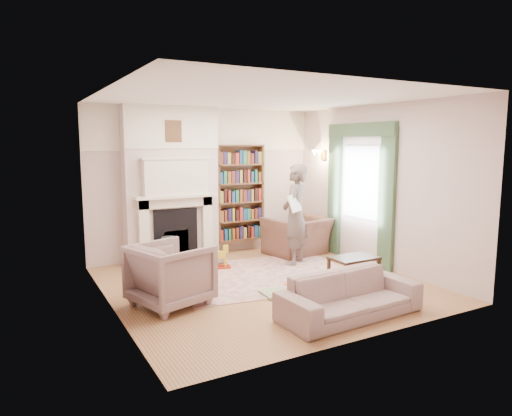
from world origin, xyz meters
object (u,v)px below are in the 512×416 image
armchair_reading (297,236)px  armchair_left (171,274)px  bookcase (239,193)px  paraffin_heater (169,253)px  rocking_horse (217,257)px  coffee_table (354,271)px  sofa (350,295)px  man_reading (295,215)px

armchair_reading → armchair_left: 3.44m
bookcase → paraffin_heater: bearing=-161.7°
bookcase → rocking_horse: bearing=-133.5°
armchair_reading → coffee_table: (-0.37, -2.09, -0.13)m
coffee_table → sofa: bearing=-133.0°
bookcase → armchair_reading: bookcase is taller
man_reading → armchair_left: bearing=-16.7°
man_reading → rocking_horse: (-1.36, 0.37, -0.69)m
armchair_reading → coffee_table: 2.13m
armchair_reading → man_reading: man_reading is taller
bookcase → coffee_table: (0.50, -2.84, -0.95)m
armchair_left → sofa: armchair_left is taller
sofa → man_reading: bearing=69.2°
sofa → armchair_left: bearing=138.4°
armchair_left → man_reading: 2.82m
bookcase → man_reading: size_ratio=1.03×
man_reading → rocking_horse: 1.57m
rocking_horse → armchair_reading: bearing=23.8°
armchair_left → paraffin_heater: (0.55, 1.78, -0.15)m
sofa → rocking_horse: (-0.57, 2.80, -0.07)m
armchair_reading → armchair_left: size_ratio=1.19×
armchair_left → paraffin_heater: 1.87m
armchair_reading → paraffin_heater: bearing=-13.7°
paraffin_heater → rocking_horse: (0.70, -0.44, -0.07)m
man_reading → rocking_horse: bearing=-52.1°
man_reading → paraffin_heater: (-2.06, 0.81, -0.62)m
coffee_table → man_reading: bearing=92.7°
bookcase → armchair_left: (-2.18, -2.32, -0.75)m
armchair_left → sofa: 2.34m
armchair_reading → rocking_horse: (-1.81, -0.23, -0.15)m
armchair_left → sofa: size_ratio=0.50×
armchair_reading → coffee_table: armchair_reading is taller
armchair_left → rocking_horse: bearing=-60.8°
armchair_left → man_reading: size_ratio=0.52×
bookcase → armchair_reading: 1.41m
coffee_table → rocking_horse: 2.35m
bookcase → armchair_left: bearing=-133.3°
armchair_left → man_reading: (2.61, 0.97, 0.47)m
armchair_left → sofa: bearing=-146.5°
armchair_left → rocking_horse: (1.25, 1.34, -0.22)m
coffee_table → paraffin_heater: size_ratio=1.27×
armchair_left → paraffin_heater: bearing=-34.9°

